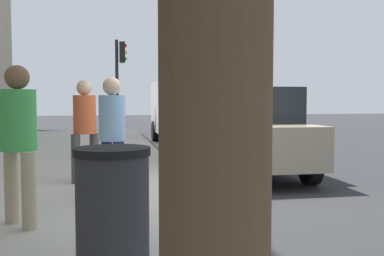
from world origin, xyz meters
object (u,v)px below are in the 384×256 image
(pedestrian_bystander, at_px, (18,132))
(parking_officer, at_px, (85,123))
(parked_sedan_near, at_px, (242,131))
(pedestrian_at_meter, at_px, (112,128))
(traffic_signal, at_px, (120,72))
(trash_bin, at_px, (113,212))
(parked_van_far, at_px, (188,108))
(parking_meter, at_px, (164,124))

(pedestrian_bystander, relative_size, parking_officer, 1.02)
(pedestrian_bystander, xyz_separation_m, parked_sedan_near, (3.70, -3.69, -0.28))
(pedestrian_bystander, height_order, parking_officer, pedestrian_bystander)
(pedestrian_at_meter, distance_m, traffic_signal, 10.31)
(parking_officer, bearing_deg, trash_bin, -32.78)
(parked_sedan_near, xyz_separation_m, trash_bin, (-5.30, 2.72, -0.24))
(pedestrian_bystander, relative_size, traffic_signal, 0.48)
(parked_van_far, bearing_deg, pedestrian_bystander, 159.12)
(parking_officer, relative_size, parked_van_far, 0.33)
(parking_meter, bearing_deg, parked_sedan_near, -41.94)
(parked_van_far, bearing_deg, trash_bin, 166.42)
(parking_meter, distance_m, trash_bin, 3.33)
(parked_sedan_near, distance_m, trash_bin, 5.96)
(parking_meter, distance_m, parking_officer, 1.56)
(traffic_signal, bearing_deg, pedestrian_at_meter, 177.51)
(parking_meter, distance_m, pedestrian_at_meter, 0.85)
(parked_sedan_near, bearing_deg, parked_van_far, -0.01)
(pedestrian_bystander, bearing_deg, pedestrian_at_meter, 12.89)
(parking_officer, bearing_deg, parked_van_far, 118.27)
(pedestrian_bystander, bearing_deg, parked_van_far, 31.25)
(pedestrian_bystander, xyz_separation_m, trash_bin, (-1.60, -0.97, -0.52))
(pedestrian_bystander, bearing_deg, parking_meter, 3.56)
(parking_meter, distance_m, parked_sedan_near, 2.85)
(parking_officer, relative_size, trash_bin, 1.69)
(traffic_signal, bearing_deg, parked_sedan_near, -163.90)
(pedestrian_at_meter, relative_size, parked_van_far, 0.33)
(parking_meter, bearing_deg, traffic_signal, 1.95)
(parking_meter, distance_m, pedestrian_bystander, 2.39)
(parking_officer, relative_size, traffic_signal, 0.48)
(parking_meter, bearing_deg, pedestrian_at_meter, 113.65)
(parking_meter, height_order, parked_van_far, parked_van_far)
(parked_sedan_near, relative_size, parked_van_far, 0.85)
(parking_meter, xyz_separation_m, trash_bin, (-3.19, 0.82, -0.51))
(parked_van_far, xyz_separation_m, trash_bin, (-11.28, 2.72, -0.60))
(parked_van_far, bearing_deg, parked_sedan_near, 179.99)
(pedestrian_at_meter, xyz_separation_m, parked_van_far, (8.44, -2.68, 0.12))
(parking_meter, bearing_deg, pedestrian_bystander, 131.43)
(parking_meter, bearing_deg, trash_bin, 165.49)
(pedestrian_bystander, bearing_deg, parking_officer, 39.38)
(parking_meter, relative_size, parked_van_far, 0.27)
(pedestrian_at_meter, bearing_deg, traffic_signal, 61.90)
(pedestrian_at_meter, xyz_separation_m, parking_officer, (1.32, 0.43, 0.01))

